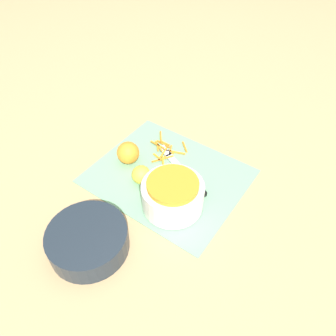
% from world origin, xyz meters
% --- Properties ---
extents(ground_plane, '(4.00, 4.00, 0.00)m').
position_xyz_m(ground_plane, '(0.00, 0.00, 0.00)').
color(ground_plane, tan).
extents(cutting_board, '(0.44, 0.37, 0.01)m').
position_xyz_m(cutting_board, '(0.00, 0.00, 0.00)').
color(cutting_board, '#75AD84').
rests_on(cutting_board, ground_plane).
extents(bowl_speckled, '(0.17, 0.17, 0.09)m').
position_xyz_m(bowl_speckled, '(-0.08, 0.09, 0.05)').
color(bowl_speckled, silver).
rests_on(bowl_speckled, cutting_board).
extents(bowl_dark, '(0.20, 0.20, 0.06)m').
position_xyz_m(bowl_dark, '(0.02, 0.31, 0.03)').
color(bowl_dark, '#1E2833').
rests_on(bowl_dark, ground_plane).
extents(knife, '(0.24, 0.13, 0.02)m').
position_xyz_m(knife, '(-0.06, -0.02, 0.01)').
color(knife, black).
rests_on(knife, cutting_board).
extents(orange_left, '(0.07, 0.07, 0.07)m').
position_xyz_m(orange_left, '(0.14, 0.02, 0.04)').
color(orange_left, orange).
rests_on(orange_left, cutting_board).
extents(lemon, '(0.06, 0.06, 0.06)m').
position_xyz_m(lemon, '(0.05, 0.07, 0.03)').
color(lemon, gold).
rests_on(lemon, cutting_board).
extents(peel_pile, '(0.13, 0.14, 0.01)m').
position_xyz_m(peel_pile, '(0.07, -0.08, 0.01)').
color(peel_pile, orange).
rests_on(peel_pile, cutting_board).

